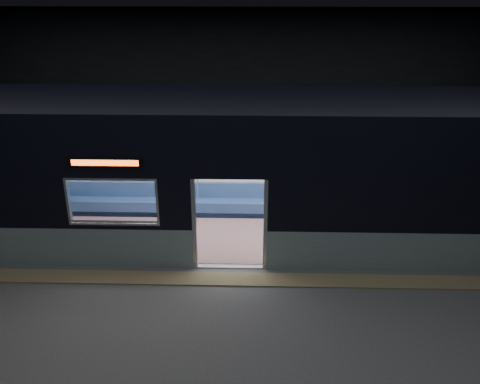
{
  "coord_description": "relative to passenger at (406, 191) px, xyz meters",
  "views": [
    {
      "loc": [
        0.49,
        -8.39,
        5.74
      ],
      "look_at": [
        0.18,
        2.3,
        1.23
      ],
      "focal_mm": 38.0,
      "sensor_mm": 36.0,
      "label": 1
    }
  ],
  "objects": [
    {
      "name": "transit_map",
      "position": [
        -2.63,
        0.31,
        0.72
      ],
      "size": [
        1.12,
        0.03,
        0.73
      ],
      "primitive_type": "cube",
      "color": "white",
      "rests_on": "metro_car"
    },
    {
      "name": "tactile_strip",
      "position": [
        -4.33,
        -3.0,
        -0.77
      ],
      "size": [
        22.8,
        0.5,
        0.03
      ],
      "primitive_type": "cube",
      "color": "#8C7F59",
      "rests_on": "station_floor"
    },
    {
      "name": "station_envelope",
      "position": [
        -4.33,
        -3.55,
        2.87
      ],
      "size": [
        24.0,
        14.0,
        5.0
      ],
      "color": "black",
      "rests_on": "station_floor"
    },
    {
      "name": "metro_car",
      "position": [
        -4.33,
        -1.0,
        1.06
      ],
      "size": [
        18.0,
        3.04,
        3.35
      ],
      "color": "#889BA2",
      "rests_on": "station_floor"
    },
    {
      "name": "handbag",
      "position": [
        0.04,
        -0.22,
        -0.11
      ],
      "size": [
        0.3,
        0.26,
        0.15
      ],
      "primitive_type": "cube",
      "rotation": [
        0.0,
        0.0,
        0.02
      ],
      "color": "black",
      "rests_on": "passenger"
    },
    {
      "name": "station_floor",
      "position": [
        -4.33,
        -3.55,
        -0.79
      ],
      "size": [
        24.0,
        14.0,
        0.01
      ],
      "primitive_type": "cube",
      "color": "#47494C",
      "rests_on": "ground"
    },
    {
      "name": "passenger",
      "position": [
        0.0,
        0.0,
        0.0
      ],
      "size": [
        0.4,
        0.68,
        1.35
      ],
      "rotation": [
        0.0,
        0.0,
        -0.08
      ],
      "color": "black",
      "rests_on": "metro_car"
    }
  ]
}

